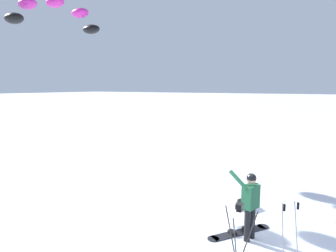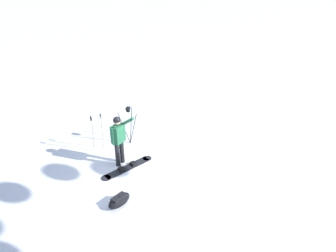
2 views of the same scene
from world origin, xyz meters
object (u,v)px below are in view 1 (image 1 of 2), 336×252
at_px(snowboard, 239,232).
at_px(traction_kite, 56,14).
at_px(gear_bag_large, 244,203).
at_px(ski_poles, 290,225).
at_px(camera_tripod, 239,223).
at_px(snowboarder, 250,200).

relative_size(snowboard, traction_kite, 0.34).
relative_size(gear_bag_large, ski_poles, 0.58).
height_order(traction_kite, camera_tripod, traction_kite).
xyz_separation_m(snowboard, ski_poles, (-1.26, 0.78, 0.84)).
distance_m(gear_bag_large, ski_poles, 2.95).
distance_m(gear_bag_large, camera_tripod, 3.27).
bearing_deg(ski_poles, traction_kite, -18.16).
bearing_deg(snowboard, camera_tripod, 105.21).
bearing_deg(traction_kite, ski_poles, 161.84).
bearing_deg(gear_bag_large, camera_tripod, 103.39).
bearing_deg(traction_kite, snowboarder, 163.25).
xyz_separation_m(snowboard, traction_kite, (10.04, -2.93, 7.09)).
relative_size(traction_kite, gear_bag_large, 6.05).
bearing_deg(traction_kite, gear_bag_large, 172.21).
distance_m(snowboarder, ski_poles, 1.15).
relative_size(camera_tripod, ski_poles, 1.06).
height_order(snowboarder, ski_poles, snowboarder).
bearing_deg(gear_bag_large, snowboard, 101.70).
relative_size(snowboarder, snowboard, 1.08).
bearing_deg(camera_tripod, traction_kite, -22.84).
height_order(gear_bag_large, ski_poles, ski_poles).
bearing_deg(ski_poles, camera_tripod, 38.82).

